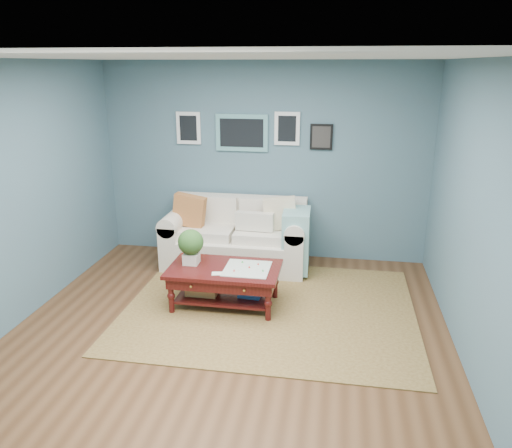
# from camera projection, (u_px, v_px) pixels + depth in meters

# --- Properties ---
(room_shell) EXTENTS (5.00, 5.02, 2.70)m
(room_shell) POSITION_uv_depth(u_px,v_px,m) (223.00, 210.00, 4.60)
(room_shell) COLOR brown
(room_shell) RESTS_ON ground
(area_rug) EXTENTS (3.22, 2.57, 0.01)m
(area_rug) POSITION_uv_depth(u_px,v_px,m) (270.00, 308.00, 5.65)
(area_rug) COLOR brown
(area_rug) RESTS_ON ground
(loveseat) EXTENTS (1.96, 0.89, 1.01)m
(loveseat) POSITION_uv_depth(u_px,v_px,m) (242.00, 237.00, 6.77)
(loveseat) COLOR white
(loveseat) RESTS_ON ground
(coffee_table) EXTENTS (1.25, 0.73, 0.87)m
(coffee_table) POSITION_uv_depth(u_px,v_px,m) (219.00, 273.00, 5.63)
(coffee_table) COLOR #320909
(coffee_table) RESTS_ON ground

